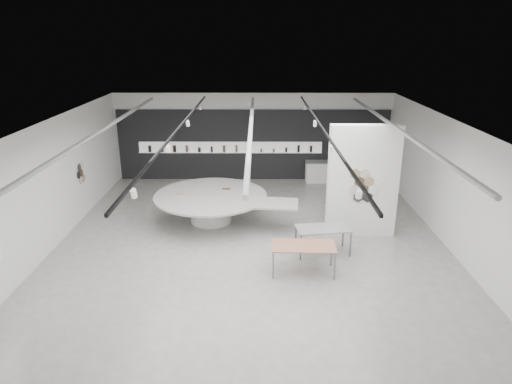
{
  "coord_description": "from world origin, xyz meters",
  "views": [
    {
      "loc": [
        0.2,
        -12.61,
        6.21
      ],
      "look_at": [
        0.15,
        1.2,
        1.38
      ],
      "focal_mm": 32.0,
      "sensor_mm": 36.0,
      "label": 1
    }
  ],
  "objects_px": {
    "display_island": "(213,204)",
    "partition_column": "(363,182)",
    "kitchen_counter": "(324,172)",
    "sample_table_wood": "(304,247)",
    "sample_table_stone": "(323,230)"
  },
  "relations": [
    {
      "from": "partition_column",
      "to": "sample_table_stone",
      "type": "height_order",
      "value": "partition_column"
    },
    {
      "from": "display_island",
      "to": "partition_column",
      "type": "bearing_deg",
      "value": -5.99
    },
    {
      "from": "display_island",
      "to": "kitchen_counter",
      "type": "distance_m",
      "value": 6.32
    },
    {
      "from": "partition_column",
      "to": "kitchen_counter",
      "type": "distance_m",
      "value": 5.7
    },
    {
      "from": "display_island",
      "to": "sample_table_wood",
      "type": "distance_m",
      "value": 4.5
    },
    {
      "from": "sample_table_wood",
      "to": "partition_column",
      "type": "bearing_deg",
      "value": 50.54
    },
    {
      "from": "display_island",
      "to": "sample_table_stone",
      "type": "relative_size",
      "value": 3.09
    },
    {
      "from": "partition_column",
      "to": "sample_table_wood",
      "type": "relative_size",
      "value": 2.07
    },
    {
      "from": "sample_table_wood",
      "to": "kitchen_counter",
      "type": "relative_size",
      "value": 1.07
    },
    {
      "from": "partition_column",
      "to": "kitchen_counter",
      "type": "height_order",
      "value": "partition_column"
    },
    {
      "from": "partition_column",
      "to": "sample_table_wood",
      "type": "distance_m",
      "value": 3.41
    },
    {
      "from": "display_island",
      "to": "sample_table_wood",
      "type": "xyz_separation_m",
      "value": [
        2.78,
        -3.54,
        0.1
      ]
    },
    {
      "from": "partition_column",
      "to": "kitchen_counter",
      "type": "xyz_separation_m",
      "value": [
        -0.4,
        5.53,
        -1.34
      ]
    },
    {
      "from": "display_island",
      "to": "kitchen_counter",
      "type": "height_order",
      "value": "kitchen_counter"
    },
    {
      "from": "partition_column",
      "to": "kitchen_counter",
      "type": "relative_size",
      "value": 2.22
    }
  ]
}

